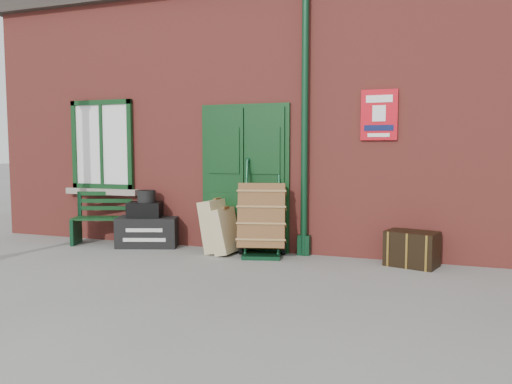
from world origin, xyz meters
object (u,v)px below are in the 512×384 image
at_px(bench, 119,217).
at_px(houdini_trunk, 148,232).
at_px(dark_trunk, 412,249).
at_px(porter_trolley, 262,219).

bearing_deg(bench, houdini_trunk, -26.12).
bearing_deg(dark_trunk, porter_trolley, -163.24).
distance_m(porter_trolley, dark_trunk, 2.15).
distance_m(houdini_trunk, dark_trunk, 4.09).
relative_size(houdini_trunk, porter_trolley, 0.68).
distance_m(houdini_trunk, porter_trolley, 1.99).
xyz_separation_m(bench, porter_trolley, (2.57, -0.09, 0.10)).
bearing_deg(houdini_trunk, dark_trunk, -18.55).
distance_m(bench, houdini_trunk, 0.64).
bearing_deg(porter_trolley, houdini_trunk, 164.64).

